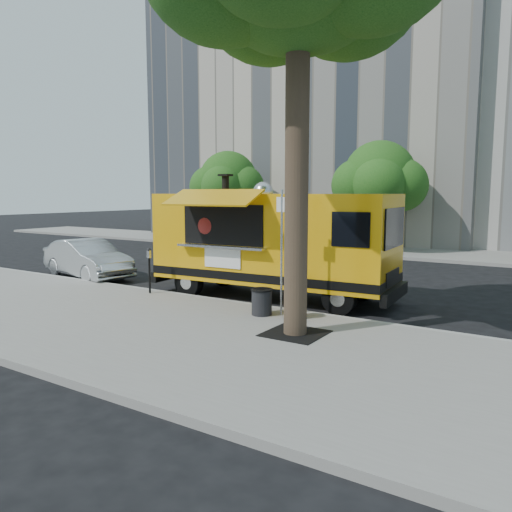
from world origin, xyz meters
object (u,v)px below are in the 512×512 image
(far_tree_b, at_px, (379,177))
(sign_post, at_px, (282,245))
(sedan, at_px, (87,259))
(parking_meter, at_px, (149,265))
(trash_bin_left, at_px, (262,301))
(far_tree_a, at_px, (228,181))
(trash_bin_right, at_px, (294,305))
(food_truck, at_px, (271,241))

(far_tree_b, height_order, sign_post, far_tree_b)
(far_tree_b, distance_m, sedan, 14.58)
(parking_meter, distance_m, trash_bin_left, 4.20)
(far_tree_a, relative_size, trash_bin_right, 9.43)
(sign_post, relative_size, trash_bin_right, 5.29)
(parking_meter, xyz_separation_m, food_truck, (2.99, 1.92, 0.71))
(parking_meter, height_order, trash_bin_left, parking_meter)
(sedan, bearing_deg, parking_meter, -95.70)
(parking_meter, height_order, sedan, parking_meter)
(far_tree_b, relative_size, trash_bin_right, 9.69)
(far_tree_b, xyz_separation_m, sign_post, (2.55, -14.25, -1.98))
(far_tree_a, height_order, sign_post, far_tree_a)
(parking_meter, bearing_deg, far_tree_b, 81.90)
(far_tree_b, distance_m, trash_bin_left, 15.03)
(trash_bin_left, bearing_deg, food_truck, 116.14)
(far_tree_b, relative_size, trash_bin_left, 8.64)
(sign_post, relative_size, food_truck, 0.40)
(far_tree_a, xyz_separation_m, parking_meter, (7.00, -13.65, -2.79))
(food_truck, height_order, trash_bin_right, food_truck)
(sign_post, height_order, food_truck, food_truck)
(parking_meter, bearing_deg, far_tree_a, 117.15)
(food_truck, xyz_separation_m, sedan, (-7.42, -0.57, -1.00))
(far_tree_b, xyz_separation_m, sedan, (-6.43, -12.70, -3.14))
(far_tree_a, bearing_deg, trash_bin_right, -49.41)
(parking_meter, distance_m, trash_bin_right, 4.99)
(trash_bin_left, bearing_deg, sedan, 168.16)
(food_truck, height_order, trash_bin_left, food_truck)
(sedan, height_order, trash_bin_left, sedan)
(parking_meter, bearing_deg, sign_post, -2.52)
(trash_bin_right, bearing_deg, trash_bin_left, -169.45)
(trash_bin_left, xyz_separation_m, trash_bin_right, (0.80, 0.15, -0.03))
(food_truck, relative_size, sedan, 1.76)
(sign_post, xyz_separation_m, parking_meter, (-4.55, 0.20, -0.87))
(trash_bin_left, bearing_deg, parking_meter, 173.84)
(sign_post, height_order, trash_bin_left, sign_post)
(far_tree_a, xyz_separation_m, trash_bin_right, (11.95, -13.95, -3.32))
(far_tree_a, height_order, sedan, far_tree_a)
(sign_post, xyz_separation_m, trash_bin_left, (-0.40, -0.25, -1.36))
(far_tree_a, relative_size, food_truck, 0.72)
(sign_post, height_order, sedan, sign_post)
(trash_bin_left, height_order, trash_bin_right, trash_bin_left)
(sign_post, bearing_deg, trash_bin_right, -13.89)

